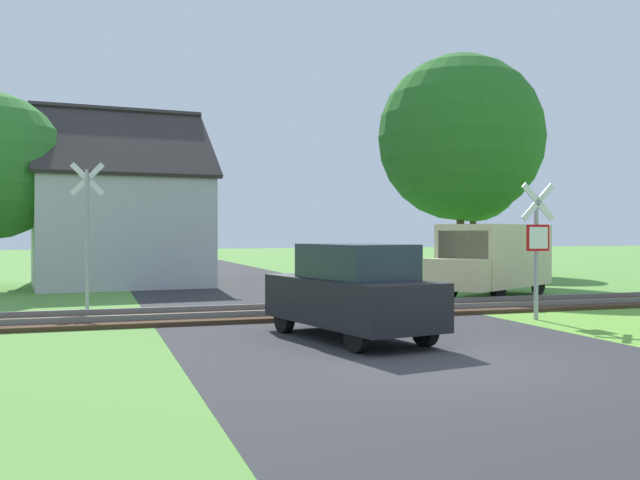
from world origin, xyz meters
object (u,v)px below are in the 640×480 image
at_px(stop_sign_near, 537,242).
at_px(crossing_sign_far, 87,225).
at_px(tree_right, 461,138).
at_px(tree_far, 473,174).
at_px(mail_truck, 493,257).
at_px(parked_car, 351,292).
at_px(house, 118,226).

xyz_separation_m(stop_sign_near, crossing_sign_far, (-9.77, 5.51, 0.42)).
xyz_separation_m(tree_right, tree_far, (4.18, 6.28, -0.79)).
relative_size(tree_right, tree_far, 1.22).
bearing_deg(stop_sign_near, crossing_sign_far, -30.98).
relative_size(tree_far, mail_truck, 1.42).
distance_m(stop_sign_near, tree_right, 12.31).
relative_size(tree_right, parked_car, 2.11).
bearing_deg(stop_sign_near, tree_right, -112.16).
height_order(crossing_sign_far, mail_truck, crossing_sign_far).
bearing_deg(parked_car, mail_truck, 32.33).
xyz_separation_m(stop_sign_near, parked_car, (-5.06, -1.50, -0.87)).
xyz_separation_m(tree_right, mail_truck, (-1.93, -5.52, -4.46)).
distance_m(stop_sign_near, mail_truck, 5.84).
height_order(stop_sign_near, house, house).
relative_size(crossing_sign_far, house, 0.52).
xyz_separation_m(house, tree_far, (16.96, 2.92, 2.67)).
relative_size(stop_sign_near, house, 0.43).
distance_m(crossing_sign_far, house, 8.84).
bearing_deg(tree_far, mail_truck, -117.38).
bearing_deg(crossing_sign_far, tree_right, 32.13).
xyz_separation_m(house, tree_right, (12.78, -3.36, 3.47)).
xyz_separation_m(tree_far, mail_truck, (-6.11, -11.81, -3.67)).
xyz_separation_m(crossing_sign_far, parked_car, (4.70, -7.01, -1.30)).
distance_m(house, parked_car, 16.24).
relative_size(house, parked_car, 1.72).
bearing_deg(mail_truck, parked_car, 101.38).
relative_size(house, tree_far, 1.00).
bearing_deg(parked_car, tree_right, 42.28).
distance_m(tree_far, parked_car, 23.33).
bearing_deg(house, tree_far, 4.40).
bearing_deg(stop_sign_near, parked_car, 14.96).
height_order(crossing_sign_far, parked_car, crossing_sign_far).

